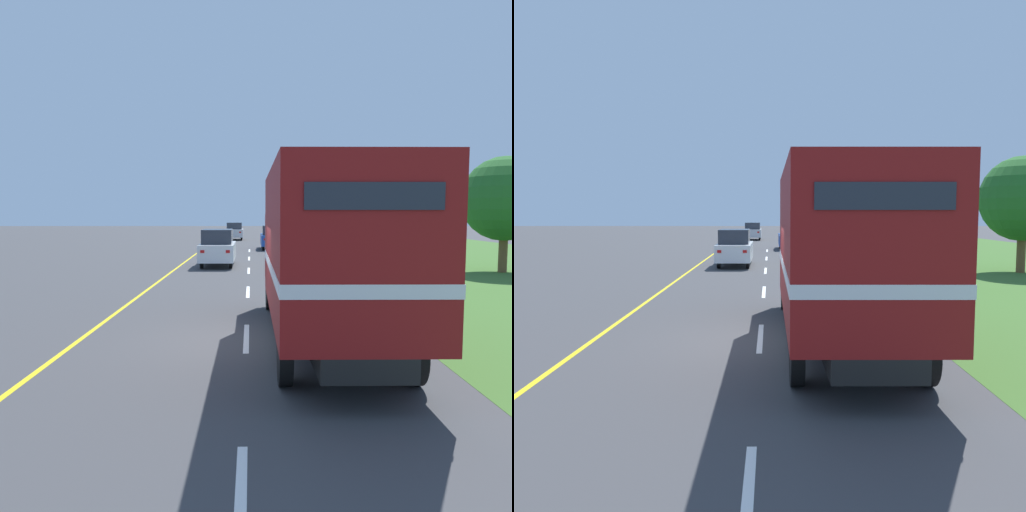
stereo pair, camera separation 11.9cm
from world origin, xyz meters
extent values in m
plane|color=#3D3D3F|center=(0.00, 0.00, 0.00)|extent=(200.00, 200.00, 0.00)
cube|color=#3D6628|center=(13.70, 18.17, 0.00)|extent=(20.00, 67.95, 0.01)
cube|color=yellow|center=(-3.70, 18.17, 0.00)|extent=(0.12, 67.95, 0.01)
cube|color=white|center=(0.00, -6.32, 0.00)|extent=(0.12, 2.60, 0.01)
cube|color=white|center=(0.00, 0.28, 0.00)|extent=(0.12, 2.60, 0.01)
cube|color=white|center=(0.00, 6.88, 0.00)|extent=(0.12, 2.60, 0.01)
cube|color=white|center=(0.00, 13.48, 0.00)|extent=(0.12, 2.60, 0.01)
cube|color=white|center=(0.00, 20.08, 0.00)|extent=(0.12, 2.60, 0.01)
cube|color=white|center=(0.00, 26.68, 0.00)|extent=(0.12, 2.60, 0.01)
cylinder|color=black|center=(0.65, 3.64, 0.50)|extent=(0.22, 1.00, 1.00)
cylinder|color=black|center=(2.75, 3.64, 0.50)|extent=(0.22, 1.00, 1.00)
cylinder|color=black|center=(0.65, -2.85, 0.50)|extent=(0.22, 1.00, 1.00)
cylinder|color=black|center=(2.75, -2.85, 0.50)|extent=(0.22, 1.00, 1.00)
cube|color=black|center=(1.70, 0.00, 0.68)|extent=(1.34, 8.64, 0.36)
cube|color=maroon|center=(1.70, -1.05, 2.26)|extent=(2.44, 6.54, 2.80)
cube|color=white|center=(1.70, -1.05, 1.77)|extent=(2.46, 6.56, 0.20)
cube|color=#232833|center=(1.70, -4.33, 3.03)|extent=(1.83, 0.03, 0.36)
cube|color=maroon|center=(1.70, 3.27, 1.81)|extent=(2.34, 2.10, 1.90)
cube|color=#283342|center=(1.70, 4.33, 2.05)|extent=(2.08, 0.03, 0.85)
cylinder|color=black|center=(-2.40, 17.12, 0.33)|extent=(0.16, 0.66, 0.66)
cylinder|color=black|center=(-0.92, 17.12, 0.33)|extent=(0.16, 0.66, 0.66)
cylinder|color=black|center=(-2.40, 14.51, 0.33)|extent=(0.16, 0.66, 0.66)
cylinder|color=black|center=(-0.92, 14.51, 0.33)|extent=(0.16, 0.66, 0.66)
cube|color=white|center=(-1.66, 15.81, 0.77)|extent=(1.80, 4.21, 0.88)
cube|color=#282D38|center=(-1.66, 15.65, 1.59)|extent=(1.55, 2.31, 0.75)
cube|color=red|center=(-2.29, 13.70, 0.92)|extent=(0.20, 0.03, 0.14)
cube|color=red|center=(-1.03, 13.70, 0.92)|extent=(0.20, 0.03, 0.14)
cylinder|color=black|center=(1.06, 29.69, 0.33)|extent=(0.16, 0.66, 0.66)
cylinder|color=black|center=(2.53, 29.69, 0.33)|extent=(0.16, 0.66, 0.66)
cylinder|color=black|center=(1.06, 26.87, 0.33)|extent=(0.16, 0.66, 0.66)
cylinder|color=black|center=(2.53, 26.87, 0.33)|extent=(0.16, 0.66, 0.66)
cube|color=#234CAD|center=(1.80, 28.28, 0.74)|extent=(1.80, 4.55, 0.82)
cube|color=#282D38|center=(1.80, 28.10, 1.50)|extent=(1.55, 2.50, 0.70)
cube|color=red|center=(1.17, 26.00, 0.89)|extent=(0.20, 0.03, 0.14)
cube|color=red|center=(2.43, 26.00, 0.89)|extent=(0.20, 0.03, 0.14)
cylinder|color=black|center=(-2.35, 43.41, 0.33)|extent=(0.16, 0.66, 0.66)
cylinder|color=black|center=(-0.87, 43.41, 0.33)|extent=(0.16, 0.66, 0.66)
cylinder|color=black|center=(-2.35, 40.87, 0.33)|extent=(0.16, 0.66, 0.66)
cylinder|color=black|center=(-0.87, 40.87, 0.33)|extent=(0.16, 0.66, 0.66)
cube|color=silver|center=(-1.61, 42.14, 0.74)|extent=(1.80, 4.10, 0.81)
cube|color=#282D38|center=(-1.61, 41.98, 1.49)|extent=(1.55, 2.25, 0.69)
cube|color=red|center=(-2.24, 40.08, 0.88)|extent=(0.20, 0.03, 0.14)
cube|color=red|center=(-0.98, 40.08, 0.88)|extent=(0.20, 0.03, 0.14)
cylinder|color=#9E9EA3|center=(5.68, 8.55, 1.29)|extent=(0.09, 0.09, 2.59)
cylinder|color=#9E9EA3|center=(7.13, 8.55, 1.29)|extent=(0.09, 0.09, 2.59)
cube|color=navy|center=(6.41, 8.55, 1.89)|extent=(2.08, 0.06, 1.41)
cube|color=navy|center=(7.11, 8.55, 2.77)|extent=(0.66, 0.06, 0.32)
cube|color=silver|center=(6.41, 8.52, 1.89)|extent=(1.62, 0.02, 0.25)
cylinder|color=brown|center=(12.11, 12.69, 0.95)|extent=(0.40, 0.40, 1.90)
sphere|color=#236023|center=(12.11, 12.69, 3.50)|extent=(4.00, 4.00, 4.00)
cylinder|color=brown|center=(7.90, 19.25, 0.93)|extent=(0.43, 0.43, 1.86)
sphere|color=#387A33|center=(7.90, 19.25, 3.26)|extent=(3.50, 3.50, 3.50)
cylinder|color=white|center=(4.07, 1.82, 0.47)|extent=(0.07, 0.07, 0.95)
cylinder|color=orange|center=(4.07, 1.82, 0.74)|extent=(0.08, 0.08, 0.10)
camera|label=1|loc=(0.10, -10.80, 2.80)|focal=35.00mm
camera|label=2|loc=(0.22, -10.80, 2.80)|focal=35.00mm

